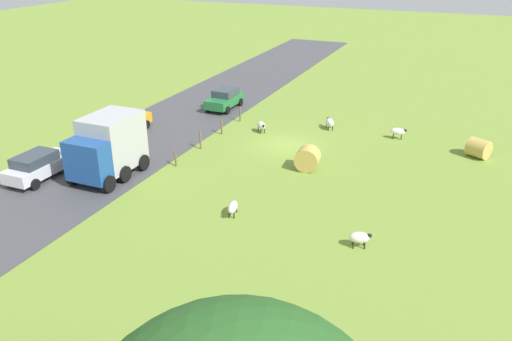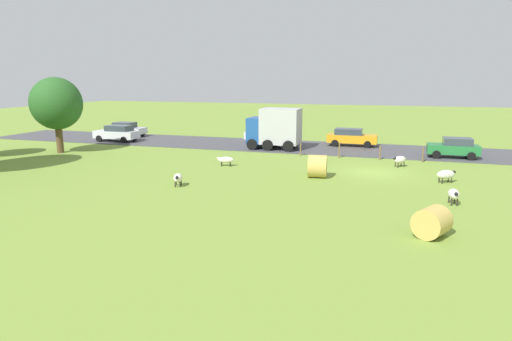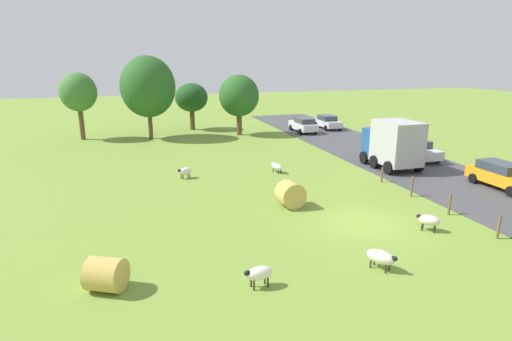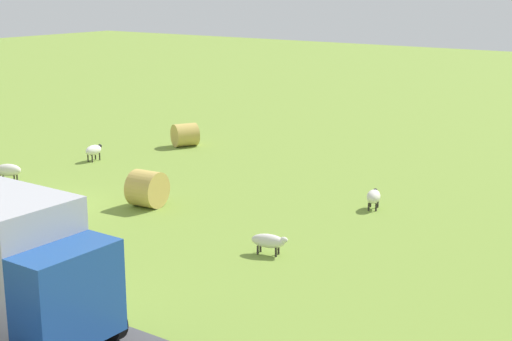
% 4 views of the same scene
% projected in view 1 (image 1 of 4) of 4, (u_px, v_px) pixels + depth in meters
% --- Properties ---
extents(ground_plane, '(160.00, 160.00, 0.00)m').
position_uv_depth(ground_plane, '(286.00, 145.00, 35.50)').
color(ground_plane, olive).
extents(road_strip, '(8.00, 80.00, 0.06)m').
position_uv_depth(road_strip, '(166.00, 127.00, 38.96)').
color(road_strip, '#47474C').
rests_on(road_strip, ground_plane).
extents(sheep_0, '(1.08, 1.30, 0.81)m').
position_uv_depth(sheep_0, '(330.00, 122.00, 38.32)').
color(sheep_0, silver).
rests_on(sheep_0, ground_plane).
extents(sheep_1, '(0.72, 1.30, 0.69)m').
position_uv_depth(sheep_1, '(233.00, 207.00, 26.22)').
color(sheep_1, silver).
rests_on(sheep_1, ground_plane).
extents(sheep_2, '(1.09, 0.79, 0.77)m').
position_uv_depth(sheep_2, '(360.00, 238.00, 23.45)').
color(sheep_2, silver).
rests_on(sheep_2, ground_plane).
extents(sheep_3, '(1.07, 1.11, 0.81)m').
position_uv_depth(sheep_3, '(261.00, 125.00, 37.65)').
color(sheep_3, silver).
rests_on(sheep_3, ground_plane).
extents(sheep_4, '(1.14, 0.61, 0.81)m').
position_uv_depth(sheep_4, '(398.00, 132.00, 36.41)').
color(sheep_4, white).
rests_on(sheep_4, ground_plane).
extents(hay_bale_0, '(1.57, 1.32, 1.46)m').
position_uv_depth(hay_bale_0, '(308.00, 158.00, 31.41)').
color(hay_bale_0, tan).
rests_on(hay_bale_0, ground_plane).
extents(hay_bale_1, '(1.68, 1.68, 1.24)m').
position_uv_depth(hay_bale_1, '(479.00, 148.00, 33.28)').
color(hay_bale_1, tan).
rests_on(hay_bale_1, ground_plane).
extents(fence_post_0, '(0.12, 0.12, 1.17)m').
position_uv_depth(fence_post_0, '(240.00, 114.00, 39.95)').
color(fence_post_0, brown).
rests_on(fence_post_0, ground_plane).
extents(fence_post_1, '(0.12, 0.12, 1.16)m').
position_uv_depth(fence_post_1, '(222.00, 127.00, 37.29)').
color(fence_post_1, brown).
rests_on(fence_post_1, ground_plane).
extents(fence_post_2, '(0.12, 0.12, 1.28)m').
position_uv_depth(fence_post_2, '(200.00, 140.00, 34.60)').
color(fence_post_2, brown).
rests_on(fence_post_2, ground_plane).
extents(fence_post_3, '(0.12, 0.12, 1.04)m').
position_uv_depth(fence_post_3, '(176.00, 158.00, 31.99)').
color(fence_post_3, brown).
rests_on(fence_post_3, ground_plane).
extents(truck_0, '(2.80, 4.59, 3.62)m').
position_uv_depth(truck_0, '(108.00, 146.00, 29.95)').
color(truck_0, '#1E4C99').
rests_on(truck_0, road_strip).
extents(car_1, '(1.96, 4.56, 1.62)m').
position_uv_depth(car_1, '(123.00, 123.00, 37.09)').
color(car_1, orange).
rests_on(car_1, road_strip).
extents(car_2, '(2.02, 3.89, 1.60)m').
position_uv_depth(car_2, '(224.00, 99.00, 42.81)').
color(car_2, '#237238').
rests_on(car_2, road_strip).
extents(car_4, '(1.98, 4.35, 1.58)m').
position_uv_depth(car_4, '(39.00, 165.00, 30.11)').
color(car_4, silver).
rests_on(car_4, road_strip).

